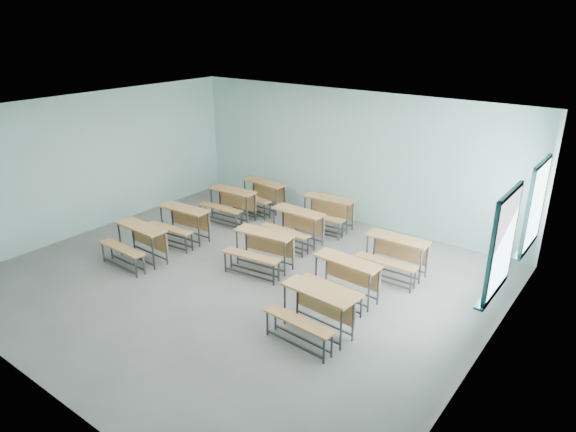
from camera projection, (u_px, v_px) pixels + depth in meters
name	position (u px, v px, depth m)	size (l,w,h in m)	color
room	(243.00, 202.00, 9.40)	(9.04, 8.04, 3.24)	gray
desk_unit_r0c0	(137.00, 239.00, 10.53)	(1.25, 0.87, 0.77)	#AA723D
desk_unit_r0c2	(314.00, 307.00, 8.06)	(1.28, 0.90, 0.77)	#AA723D
desk_unit_r1c0	(181.00, 220.00, 11.52)	(1.28, 0.91, 0.77)	#AA723D
desk_unit_r1c1	(262.00, 245.00, 10.23)	(1.32, 0.97, 0.77)	#AA723D
desk_unit_r1c2	(343.00, 275.00, 9.07)	(1.26, 0.88, 0.77)	#AA723D
desk_unit_r2c0	(230.00, 200.00, 12.71)	(1.28, 0.90, 0.77)	#AA723D
desk_unit_r2c1	(295.00, 222.00, 11.36)	(1.24, 0.85, 0.77)	#AA723D
desk_unit_r2c2	(394.00, 251.00, 9.97)	(1.25, 0.86, 0.77)	#AA723D
desk_unit_r3c0	(261.00, 192.00, 13.34)	(1.29, 0.91, 0.77)	#AA723D
desk_unit_r3c1	(327.00, 209.00, 12.16)	(1.30, 0.94, 0.77)	#AA723D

